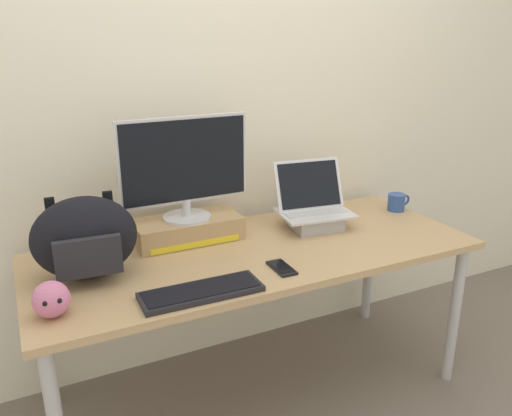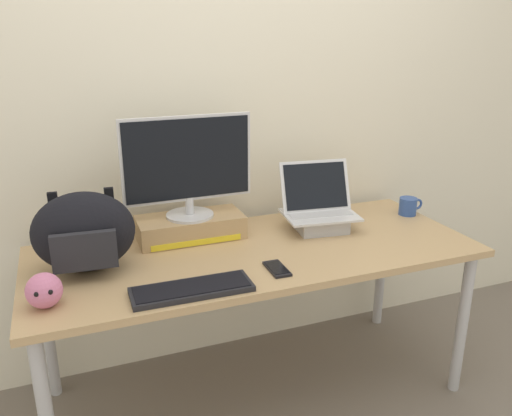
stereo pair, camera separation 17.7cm
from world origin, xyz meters
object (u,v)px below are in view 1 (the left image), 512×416
Objects in this scene: coffee_mug at (397,202)px; cell_phone at (282,268)px; desktop_monitor at (185,167)px; plush_toy at (51,299)px; open_laptop at (314,214)px; toner_box_yellow at (188,229)px; messenger_backpack at (85,238)px; external_keyboard at (201,292)px.

coffee_mug is 0.89× the size of cell_phone.
desktop_monitor is 4.73× the size of plush_toy.
open_laptop is at bearing -10.72° from desktop_monitor.
open_laptop is at bearing -9.73° from toner_box_yellow.
open_laptop is 2.78× the size of coffee_mug.
cell_phone is at bearing -16.76° from messenger_backpack.
toner_box_yellow is at bearing 26.11° from messenger_backpack.
open_laptop is 1.22m from plush_toy.
toner_box_yellow is 0.73m from plush_toy.
open_laptop reaches higher than plush_toy.
cell_phone is (-0.86, -0.35, -0.04)m from coffee_mug.
toner_box_yellow reaches higher than cell_phone.
plush_toy is (-1.69, -0.33, 0.02)m from coffee_mug.
toner_box_yellow is at bearing 177.53° from open_laptop.
coffee_mug is at bearing 23.34° from cell_phone.
cell_phone is at bearing 10.01° from external_keyboard.
open_laptop is 0.81m from external_keyboard.
external_keyboard is at bearing -161.38° from coffee_mug.
open_laptop reaches higher than cell_phone.
toner_box_yellow is 0.50m from cell_phone.
toner_box_yellow is at bearing 118.62° from cell_phone.
messenger_backpack is 3.28× the size of plush_toy.
external_keyboard is at bearing -169.93° from cell_phone.
toner_box_yellow is 1.08× the size of external_keyboard.
messenger_backpack is 1.54m from coffee_mug.
messenger_backpack is at bearing 57.81° from plush_toy.
plush_toy is at bearing 171.97° from external_keyboard.
open_laptop is 0.49m from cell_phone.
desktop_monitor is 1.13m from coffee_mug.
external_keyboard is at bearing -103.87° from toner_box_yellow.
plush_toy reaches higher than cell_phone.
desktop_monitor reaches higher than open_laptop.
cell_phone is at bearing -128.79° from open_laptop.
open_laptop is at bearing 44.99° from cell_phone.
messenger_backpack is 0.30m from plush_toy.
toner_box_yellow is 0.28m from desktop_monitor.
messenger_backpack is at bearing -159.12° from desktop_monitor.
coffee_mug is 1.08× the size of plush_toy.
plush_toy is at bearing -144.94° from toner_box_yellow.
plush_toy is (-0.60, -0.42, -0.27)m from desktop_monitor.
toner_box_yellow is 1.18× the size of messenger_backpack.
toner_box_yellow is at bearing 77.11° from external_keyboard.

